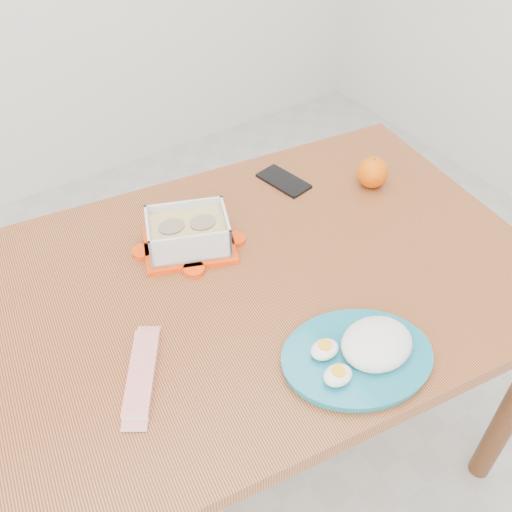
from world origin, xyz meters
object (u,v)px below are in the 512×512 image
dining_table (256,304)px  smartphone (284,181)px  food_container (188,233)px  rice_plate (364,351)px  orange_fruit (372,172)px

dining_table → smartphone: bearing=52.1°
dining_table → food_container: size_ratio=5.46×
food_container → rice_plate: food_container is taller
dining_table → rice_plate: 0.32m
dining_table → smartphone: size_ratio=9.64×
orange_fruit → smartphone: bearing=143.0°
smartphone → dining_table: bearing=-146.0°
dining_table → food_container: food_container is taller
smartphone → rice_plate: bearing=-121.5°
dining_table → food_container: (-0.08, 0.16, 0.14)m
dining_table → orange_fruit: (0.44, 0.11, 0.13)m
food_container → smartphone: bearing=36.8°
rice_plate → smartphone: bearing=89.9°
rice_plate → smartphone: (0.21, 0.55, -0.02)m
dining_table → food_container: 0.23m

